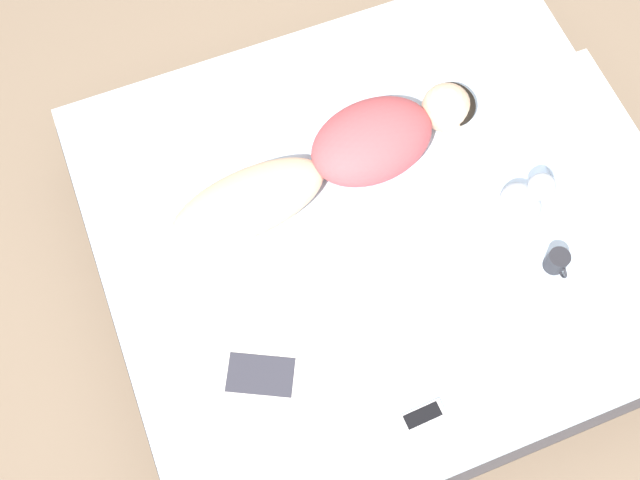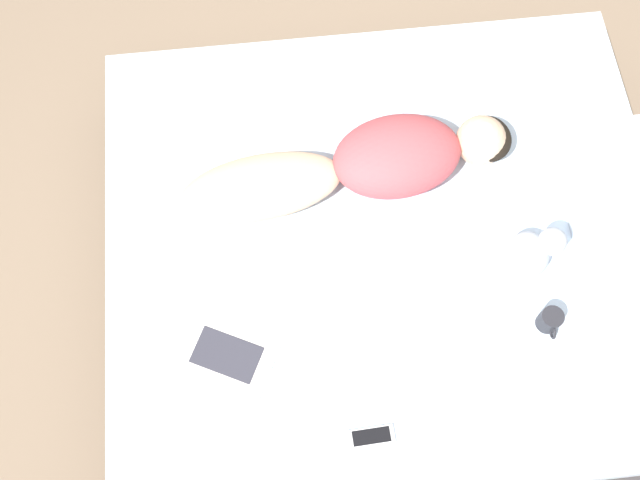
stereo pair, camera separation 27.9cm
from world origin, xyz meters
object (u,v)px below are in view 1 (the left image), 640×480
at_px(open_magazine, 264,346).
at_px(coffee_mug, 557,261).
at_px(person, 341,157).
at_px(cell_phone, 422,416).

distance_m(open_magazine, coffee_mug, 1.12).
distance_m(person, coffee_mug, 0.90).
relative_size(person, coffee_mug, 11.79).
xyz_separation_m(person, open_magazine, (0.57, -0.52, -0.09)).
xyz_separation_m(open_magazine, coffee_mug, (0.10, 1.12, 0.04)).
distance_m(person, open_magazine, 0.78).
height_order(person, coffee_mug, person).
height_order(person, cell_phone, person).
height_order(open_magazine, cell_phone, same).
relative_size(person, cell_phone, 8.17).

